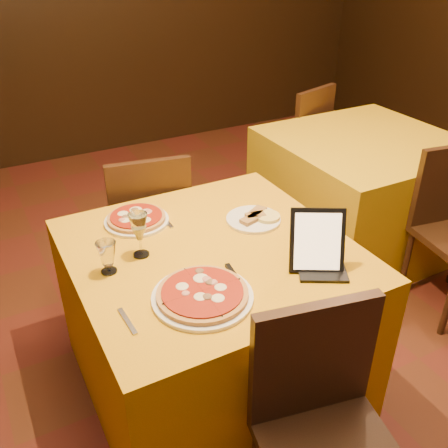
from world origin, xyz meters
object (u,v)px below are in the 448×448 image
chair_side_far (291,143)px  water_glass (107,257)px  side_table (360,193)px  chair_main_far (147,224)px  pizza_far (137,219)px  main_table (212,319)px  pizza_near (202,295)px  wine_glass (139,235)px  tablet (317,240)px

chair_side_far → water_glass: size_ratio=7.00×
side_table → chair_main_far: (-1.43, 0.15, 0.08)m
chair_side_far → pizza_far: (-1.62, -1.11, 0.31)m
main_table → chair_main_far: chair_main_far is taller
chair_main_far → pizza_near: chair_main_far is taller
wine_glass → water_glass: size_ratio=1.46×
pizza_near → pizza_far: 0.62m
main_table → chair_main_far: size_ratio=1.21×
wine_glass → water_glass: bearing=-160.9°
chair_side_far → water_glass: chair_side_far is taller
tablet → wine_glass: bearing=174.3°
chair_side_far → wine_glass: bearing=21.9°
side_table → pizza_near: bearing=-150.0°
side_table → water_glass: 1.99m
pizza_near → pizza_far: bearing=92.1°
wine_glass → pizza_near: bearing=-75.3°
chair_side_far → tablet: (-1.14, -1.76, 0.41)m
side_table → chair_side_far: 0.81m
chair_main_far → pizza_far: bearing=76.6°
side_table → chair_side_far: chair_side_far is taller
chair_main_far → tablet: (0.29, -1.10, 0.41)m
side_table → tablet: 1.57m
chair_main_far → pizza_far: 0.58m
pizza_far → tablet: (0.49, -0.65, 0.10)m
main_table → side_table: (1.43, 0.65, 0.00)m
tablet → side_table: bearing=69.2°
pizza_far → pizza_near: bearing=-87.9°
side_table → tablet: (-1.14, -0.95, 0.49)m
pizza_near → tablet: size_ratio=1.47×
chair_main_far → water_glass: chair_main_far is taller
wine_glass → tablet: (0.56, -0.39, 0.03)m
pizza_far → wine_glass: size_ratio=1.50×
pizza_near → tablet: (0.46, -0.03, 0.10)m
main_table → side_table: bearing=24.4°
side_table → pizza_near: (-1.60, -0.92, 0.39)m
side_table → chair_main_far: size_ratio=1.21×
water_glass → wine_glass: bearing=19.1°
main_table → chair_main_far: 0.80m
main_table → water_glass: size_ratio=8.46×
side_table → pizza_near: pizza_near is taller
chair_main_far → pizza_near: size_ratio=2.54×
chair_main_far → chair_side_far: 1.57m
main_table → pizza_far: pizza_far is taller
side_table → chair_main_far: 1.44m
main_table → wine_glass: bearing=162.3°
main_table → wine_glass: wine_glass is taller
main_table → chair_side_far: (1.43, 1.45, 0.08)m
chair_side_far → main_table: bearing=28.5°
chair_side_far → wine_glass: wine_glass is taller
chair_main_far → water_glass: (-0.41, -0.76, 0.36)m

